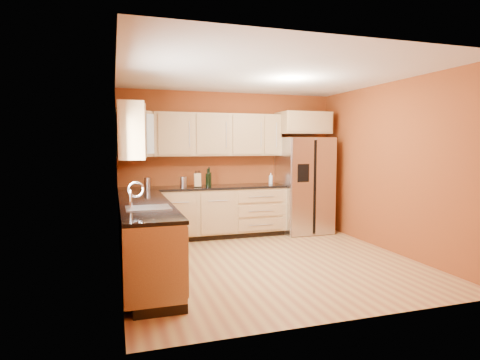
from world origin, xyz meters
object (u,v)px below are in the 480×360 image
object	(u,v)px
knife_block	(198,180)
soap_dispenser	(271,179)
refrigerator	(304,185)
wine_bottle_a	(208,178)
canister_left	(147,183)

from	to	relation	value
knife_block	soap_dispenser	bearing A→B (deg)	9.91
knife_block	soap_dispenser	xyz separation A→B (m)	(1.39, 0.08, -0.01)
refrigerator	wine_bottle_a	world-z (taller)	refrigerator
refrigerator	soap_dispenser	xyz separation A→B (m)	(-0.64, 0.10, 0.13)
wine_bottle_a	knife_block	bearing A→B (deg)	-178.51
wine_bottle_a	soap_dispenser	xyz separation A→B (m)	(1.21, 0.08, -0.06)
refrigerator	knife_block	size ratio (longest dim) A/B	7.77
wine_bottle_a	soap_dispenser	distance (m)	1.21
knife_block	refrigerator	bearing A→B (deg)	6.01
canister_left	soap_dispenser	bearing A→B (deg)	0.25
wine_bottle_a	refrigerator	bearing A→B (deg)	-0.80
refrigerator	canister_left	distance (m)	2.87
refrigerator	knife_block	bearing A→B (deg)	179.40
knife_block	soap_dispenser	size ratio (longest dim) A/B	1.13
wine_bottle_a	soap_dispenser	size ratio (longest dim) A/B	1.55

